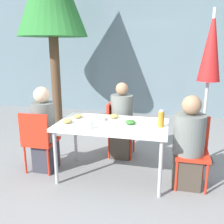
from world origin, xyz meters
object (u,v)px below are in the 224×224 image
object	(u,v)px
closed_umbrella	(210,55)
person_left	(44,131)
salad_bowl	(100,119)
bottle	(161,119)
drinking_cup	(90,125)
chair_left	(38,138)
chair_right	(192,146)
person_far	(121,123)
chair_far	(117,125)
person_right	(188,145)

from	to	relation	value
closed_umbrella	person_left	bearing A→B (deg)	-160.26
salad_bowl	person_left	bearing A→B (deg)	-173.33
bottle	drinking_cup	bearing A→B (deg)	-162.15
person_left	drinking_cup	size ratio (longest dim) A/B	13.48
chair_left	closed_umbrella	size ratio (longest dim) A/B	0.39
chair_left	person_left	distance (m)	0.12
bottle	salad_bowl	size ratio (longest dim) A/B	1.46
chair_left	chair_right	world-z (taller)	same
chair_right	person_left	bearing A→B (deg)	2.81
chair_right	salad_bowl	bearing A→B (deg)	0.35
closed_umbrella	person_far	bearing A→B (deg)	-174.90
person_far	drinking_cup	world-z (taller)	person_far
chair_far	salad_bowl	world-z (taller)	chair_far
chair_right	drinking_cup	distance (m)	1.29
drinking_cup	chair_left	bearing A→B (deg)	167.98
person_left	salad_bowl	bearing A→B (deg)	5.67
closed_umbrella	bottle	bearing A→B (deg)	-128.02
person_far	drinking_cup	xyz separation A→B (m)	(-0.20, -0.92, 0.23)
chair_far	drinking_cup	world-z (taller)	chair_far
salad_bowl	person_far	bearing A→B (deg)	72.69
person_far	closed_umbrella	size ratio (longest dim) A/B	0.54
person_right	chair_far	size ratio (longest dim) A/B	1.34
person_left	person_right	size ratio (longest dim) A/B	1.03
person_right	closed_umbrella	size ratio (longest dim) A/B	0.52
person_left	chair_right	xyz separation A→B (m)	(1.95, 0.10, -0.07)
chair_right	person_far	size ratio (longest dim) A/B	0.73
person_left	person_right	xyz separation A→B (m)	(1.90, 0.02, -0.03)
salad_bowl	chair_left	bearing A→B (deg)	-168.16
person_far	salad_bowl	world-z (taller)	person_far
chair_right	closed_umbrella	size ratio (longest dim) A/B	0.39
closed_umbrella	drinking_cup	xyz separation A→B (m)	(-1.41, -1.02, -0.79)
chair_left	chair_far	world-z (taller)	same
person_left	person_right	distance (m)	1.90
person_left	chair_left	bearing A→B (deg)	-121.88
person_right	person_far	xyz separation A→B (m)	(-0.95, 0.65, 0.02)
person_left	drinking_cup	distance (m)	0.82
person_right	closed_umbrella	distance (m)	1.31
person_left	chair_far	xyz separation A→B (m)	(0.87, 0.72, -0.07)
drinking_cup	person_left	bearing A→B (deg)	161.45
closed_umbrella	chair_right	bearing A→B (deg)	-106.99
closed_umbrella	bottle	distance (m)	1.21
person_far	bottle	bearing A→B (deg)	42.86
person_right	person_far	world-z (taller)	person_far
chair_right	chair_far	distance (m)	1.25
chair_left	bottle	xyz separation A→B (m)	(1.61, 0.09, 0.34)
chair_left	person_left	world-z (taller)	person_left
chair_left	person_left	bearing A→B (deg)	58.12
person_right	person_far	distance (m)	1.15
chair_far	person_far	size ratio (longest dim) A/B	0.73
person_right	bottle	distance (m)	0.46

